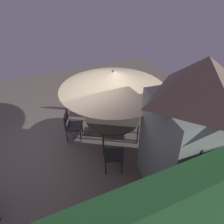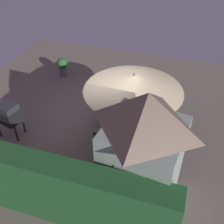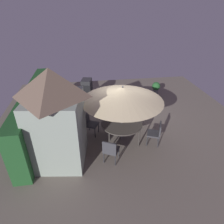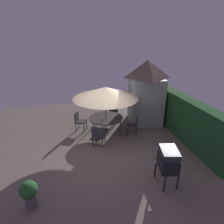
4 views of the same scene
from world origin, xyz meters
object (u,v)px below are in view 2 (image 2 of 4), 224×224
potted_plant_by_shed (62,65)px  patio_umbrella (134,83)px  garden_shed (143,151)px  chair_toward_house (153,102)px  patio_table (132,116)px  chair_far_side (103,143)px  chair_near_shed (103,105)px  bbq_grill (7,114)px  chair_toward_hedge (166,141)px

potted_plant_by_shed → patio_umbrella: bearing=144.0°
garden_shed → chair_toward_house: (0.30, -3.40, -1.10)m
patio_umbrella → potted_plant_by_shed: 4.75m
garden_shed → patio_table: size_ratio=2.05×
chair_far_side → chair_near_shed: bearing=-71.5°
patio_umbrella → chair_near_shed: patio_umbrella is taller
bbq_grill → chair_near_shed: 3.04m
patio_umbrella → bbq_grill: 3.95m
patio_umbrella → chair_toward_hedge: 1.92m
chair_far_side → chair_toward_house: same height
chair_toward_house → potted_plant_by_shed: size_ratio=1.11×
chair_near_shed → potted_plant_by_shed: size_ratio=1.11×
patio_table → patio_umbrella: 1.23m
patio_table → chair_toward_house: bearing=-111.3°
patio_umbrella → bbq_grill: patio_umbrella is taller
chair_near_shed → chair_toward_hedge: bearing=154.1°
bbq_grill → chair_far_side: (-3.07, -0.00, -0.33)m
patio_table → chair_far_side: bearing=65.5°
chair_far_side → chair_toward_hedge: (-1.71, -0.60, 0.00)m
bbq_grill → potted_plant_by_shed: (0.05, -3.84, -0.36)m
patio_table → patio_umbrella: patio_umbrella is taller
chair_toward_house → potted_plant_by_shed: 4.38m
garden_shed → chair_far_side: bearing=-37.8°
patio_table → potted_plant_by_shed: bearing=-36.0°
garden_shed → chair_toward_house: bearing=-84.9°
bbq_grill → patio_umbrella: bearing=-161.9°
chair_far_side → chair_toward_hedge: same height
garden_shed → patio_umbrella: 2.35m
chair_far_side → chair_toward_hedge: size_ratio=1.00×
patio_table → chair_near_shed: (1.11, -0.52, -0.18)m
chair_near_shed → chair_far_side: size_ratio=1.00×
bbq_grill → garden_shed: bearing=166.9°
patio_umbrella → patio_table: bearing=0.0°
bbq_grill → chair_toward_house: (-4.08, -2.38, -0.33)m
chair_toward_hedge → chair_toward_house: size_ratio=1.00×
chair_far_side → potted_plant_by_shed: bearing=-50.9°
patio_table → chair_toward_hedge: chair_toward_hedge is taller
patio_umbrella → potted_plant_by_shed: (3.66, -2.66, -1.44)m
chair_near_shed → chair_far_side: 1.80m
chair_far_side → chair_toward_house: size_ratio=1.00×
chair_toward_hedge → chair_near_shed: bearing=-25.9°
chair_far_side → chair_toward_hedge: 1.81m
patio_table → bbq_grill: bbq_grill is taller
patio_umbrella → chair_far_side: size_ratio=3.19×
chair_far_side → potted_plant_by_shed: (3.12, -3.84, -0.04)m
bbq_grill → chair_far_side: bbq_grill is taller
chair_toward_hedge → potted_plant_by_shed: chair_toward_hedge is taller
garden_shed → bbq_grill: (4.38, -1.01, -0.78)m
chair_far_side → potted_plant_by_shed: chair_far_side is taller
potted_plant_by_shed → chair_near_shed: bearing=140.1°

